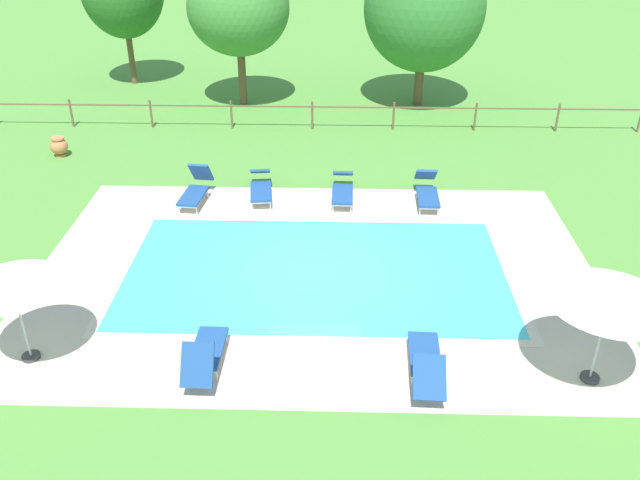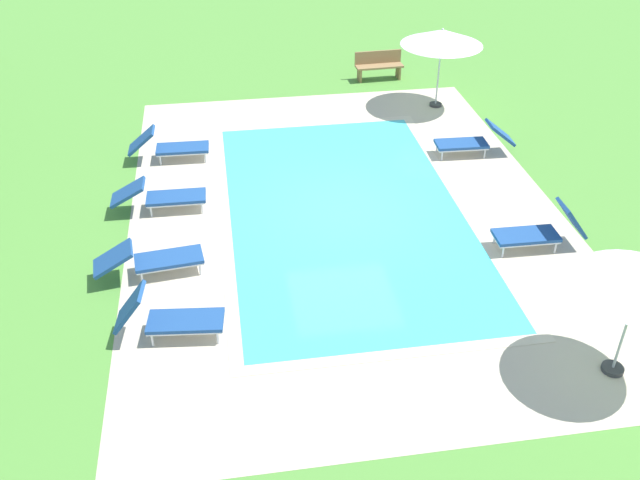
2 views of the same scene
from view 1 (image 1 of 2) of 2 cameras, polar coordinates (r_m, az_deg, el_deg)
name	(u,v)px [view 1 (image 1 of 2)]	position (r m, az deg, el deg)	size (l,w,h in m)	color
ground_plane	(316,272)	(16.19, -0.38, -2.72)	(160.00, 160.00, 0.00)	#518E38
pool_deck_paving	(316,271)	(16.19, -0.38, -2.71)	(13.49, 9.44, 0.01)	beige
swimming_pool_water	(316,271)	(16.19, -0.38, -2.70)	(9.14, 5.09, 0.01)	#42CCD6
pool_coping_rim	(316,271)	(16.18, -0.38, -2.69)	(9.62, 5.57, 0.01)	beige
sun_lounger_north_near_steps	(261,186)	(19.73, -5.10, 4.64)	(0.83, 2.12, 0.73)	navy
sun_lounger_north_mid	(205,353)	(13.25, -9.80, -9.53)	(0.64, 1.85, 1.00)	navy
sun_lounger_north_far	(343,188)	(19.51, 1.95, 4.45)	(0.64, 2.07, 0.75)	navy
sun_lounger_north_end	(196,189)	(19.69, -10.61, 4.31)	(0.79, 1.88, 1.01)	navy
sun_lounger_south_near_corner	(427,191)	(19.55, 9.17, 4.19)	(0.66, 1.99, 0.87)	navy
sun_lounger_south_mid	(426,361)	(13.08, 9.06, -10.18)	(0.68, 2.01, 0.86)	navy
patio_umbrella_open_foreground	(10,278)	(13.72, -25.04, -2.97)	(1.99, 1.99, 2.18)	#383838
patio_umbrella_open_by_bench	(612,292)	(12.94, 23.74, -4.12)	(2.30, 2.30, 2.29)	#383838
terracotta_urn_near_fence	(59,146)	(24.15, -21.45, 7.49)	(0.58, 0.58, 0.67)	#C67547
perimeter_fence	(312,111)	(24.86, -0.67, 10.98)	(23.99, 0.08, 1.05)	brown
tree_far_west	(238,8)	(27.15, -7.01, 19.12)	(3.93, 3.93, 5.59)	brown
tree_centre	(424,8)	(27.13, 8.93, 19.02)	(4.63, 4.63, 6.19)	brown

